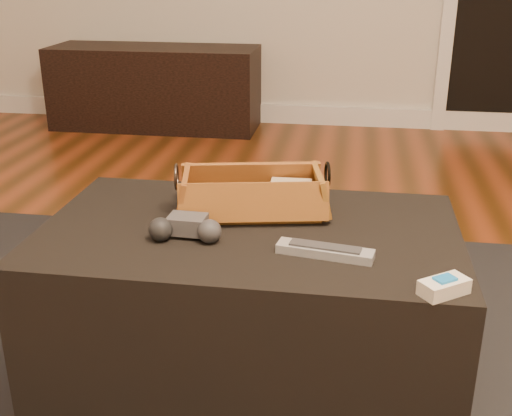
# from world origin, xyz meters

# --- Properties ---
(floor) EXTENTS (5.00, 5.50, 0.01)m
(floor) POSITION_xyz_m (0.00, 0.00, -0.01)
(floor) COLOR brown
(floor) RESTS_ON ground
(baseboard) EXTENTS (5.00, 0.04, 0.12)m
(baseboard) POSITION_xyz_m (0.00, 2.73, 0.06)
(baseboard) COLOR white
(baseboard) RESTS_ON floor
(media_cabinet) EXTENTS (1.29, 0.45, 0.51)m
(media_cabinet) POSITION_xyz_m (-0.93, 2.51, 0.25)
(media_cabinet) COLOR black
(media_cabinet) RESTS_ON floor
(area_rug) EXTENTS (2.60, 2.00, 0.01)m
(area_rug) POSITION_xyz_m (0.09, -0.05, 0.01)
(area_rug) COLOR black
(area_rug) RESTS_ON floor
(ottoman) EXTENTS (1.00, 0.60, 0.42)m
(ottoman) POSITION_xyz_m (0.09, 0.00, 0.22)
(ottoman) COLOR black
(ottoman) RESTS_ON area_rug
(tv_remote) EXTENTS (0.20, 0.10, 0.02)m
(tv_remote) POSITION_xyz_m (0.07, 0.08, 0.46)
(tv_remote) COLOR black
(tv_remote) RESTS_ON wicker_basket
(cloth_bundle) EXTENTS (0.11, 0.07, 0.06)m
(cloth_bundle) POSITION_xyz_m (0.18, 0.14, 0.47)
(cloth_bundle) COLOR tan
(cloth_bundle) RESTS_ON wicker_basket
(wicker_basket) EXTENTS (0.41, 0.27, 0.13)m
(wicker_basket) POSITION_xyz_m (0.09, 0.10, 0.48)
(wicker_basket) COLOR #9D6623
(wicker_basket) RESTS_ON ottoman
(game_controller) EXTENTS (0.17, 0.10, 0.06)m
(game_controller) POSITION_xyz_m (-0.04, -0.09, 0.46)
(game_controller) COLOR #3F3E41
(game_controller) RESTS_ON ottoman
(silver_remote) EXTENTS (0.22, 0.08, 0.02)m
(silver_remote) POSITION_xyz_m (0.28, -0.12, 0.44)
(silver_remote) COLOR #9B9DA2
(silver_remote) RESTS_ON ottoman
(cream_gadget) EXTENTS (0.11, 0.10, 0.04)m
(cream_gadget) POSITION_xyz_m (0.52, -0.26, 0.45)
(cream_gadget) COLOR white
(cream_gadget) RESTS_ON ottoman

